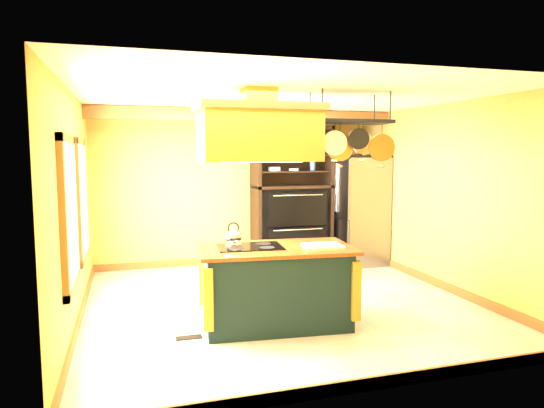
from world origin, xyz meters
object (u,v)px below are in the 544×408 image
range_hood (259,131)px  hutch (291,211)px  refrigerator (357,212)px  pot_rack (350,133)px  kitchen_island (276,285)px

range_hood → hutch: size_ratio=0.56×
range_hood → refrigerator: (2.56, 2.66, -1.31)m
range_hood → hutch: 3.55m
refrigerator → hutch: hutch is taller
pot_rack → refrigerator: 3.29m
range_hood → pot_rack: 1.11m
refrigerator → pot_rack: bearing=-118.6°
kitchen_island → refrigerator: 3.58m
kitchen_island → pot_rack: (0.91, -0.00, 1.76)m
range_hood → refrigerator: range_hood is taller
refrigerator → hutch: 1.20m
range_hood → hutch: (1.40, 2.99, -1.30)m
pot_rack → kitchen_island: bearing=179.9°
kitchen_island → refrigerator: (2.36, 2.66, 0.46)m
refrigerator → hutch: (-1.16, 0.33, 0.01)m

